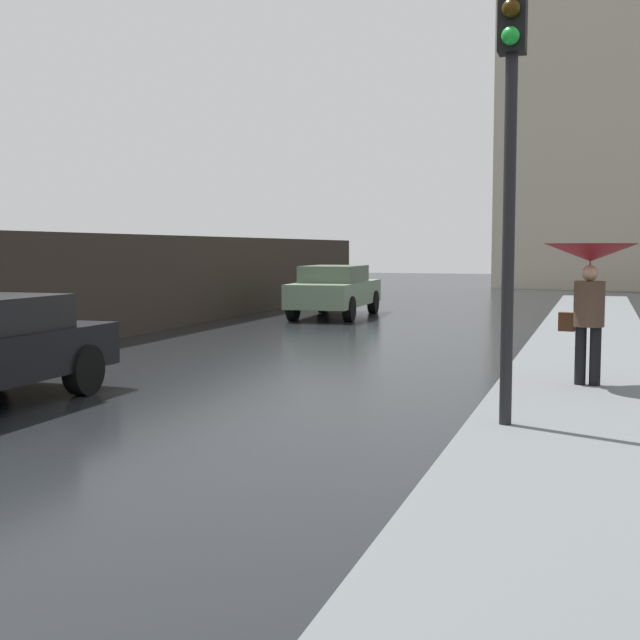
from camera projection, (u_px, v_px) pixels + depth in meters
name	position (u px, v px, depth m)	size (l,w,h in m)	color
car_green_near_kerb	(335.00, 290.00, 23.18)	(1.89, 4.56, 1.40)	slate
pedestrian_with_umbrella_near	(590.00, 271.00, 10.68)	(1.14, 1.14, 1.79)	black
traffic_light	(511.00, 115.00, 8.12)	(0.26, 0.39, 4.33)	black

